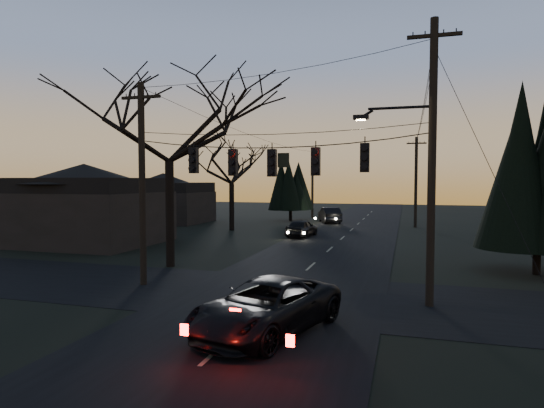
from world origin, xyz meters
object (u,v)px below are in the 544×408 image
(utility_pole_far_l, at_px, (312,218))
(sedan_oncoming_a, at_px, (302,228))
(utility_pole_left, at_px, (144,285))
(utility_pole_far_r, at_px, (415,227))
(bare_tree_left, at_px, (169,119))
(utility_pole_right, at_px, (429,306))
(evergreen_right, at_px, (540,168))
(sedan_oncoming_b, at_px, (330,215))
(suv_near, at_px, (266,307))

(utility_pole_far_l, height_order, sedan_oncoming_a, utility_pole_far_l)
(utility_pole_left, height_order, utility_pole_far_r, same)
(bare_tree_left, relative_size, sedan_oncoming_a, 2.68)
(utility_pole_far_r, height_order, bare_tree_left, bare_tree_left)
(utility_pole_right, bearing_deg, evergreen_right, 54.47)
(sedan_oncoming_a, bearing_deg, utility_pole_far_r, -123.98)
(utility_pole_far_r, relative_size, sedan_oncoming_a, 2.11)
(utility_pole_far_l, distance_m, sedan_oncoming_a, 18.27)
(utility_pole_right, distance_m, bare_tree_left, 15.13)
(utility_pole_far_l, xyz_separation_m, evergreen_right, (16.60, -28.85, 5.03))
(sedan_oncoming_a, distance_m, sedan_oncoming_b, 12.52)
(sedan_oncoming_a, bearing_deg, utility_pole_left, 88.05)
(utility_pole_right, xyz_separation_m, utility_pole_far_r, (0.00, 28.00, 0.00))
(utility_pole_far_r, relative_size, evergreen_right, 0.96)
(utility_pole_right, height_order, utility_pole_far_l, utility_pole_right)
(utility_pole_far_r, xyz_separation_m, sedan_oncoming_b, (-8.54, 2.48, 0.80))
(utility_pole_right, distance_m, utility_pole_far_l, 37.79)
(utility_pole_far_r, bearing_deg, utility_pole_left, -112.33)
(utility_pole_left, height_order, bare_tree_left, bare_tree_left)
(utility_pole_left, relative_size, evergreen_right, 0.96)
(utility_pole_far_l, height_order, suv_near, utility_pole_far_l)
(bare_tree_left, xyz_separation_m, sedan_oncoming_b, (3.92, 26.45, -6.77))
(bare_tree_left, relative_size, sedan_oncoming_b, 2.24)
(utility_pole_far_l, relative_size, suv_near, 1.47)
(bare_tree_left, height_order, sedan_oncoming_b, bare_tree_left)
(utility_pole_right, height_order, suv_near, utility_pole_right)
(sedan_oncoming_b, bearing_deg, evergreen_right, 99.79)
(utility_pole_right, xyz_separation_m, sedan_oncoming_b, (-8.54, 30.48, 0.80))
(utility_pole_right, xyz_separation_m, evergreen_right, (5.10, 7.15, 5.03))
(utility_pole_far_r, xyz_separation_m, evergreen_right, (5.10, -20.85, 5.03))
(utility_pole_left, bearing_deg, suv_near, -32.23)
(utility_pole_far_l, bearing_deg, suv_near, -80.42)
(bare_tree_left, distance_m, evergreen_right, 18.03)
(suv_near, bearing_deg, utility_pole_left, 165.59)
(utility_pole_left, distance_m, bare_tree_left, 8.63)
(utility_pole_far_r, distance_m, evergreen_right, 22.05)
(bare_tree_left, bearing_deg, sedan_oncoming_a, 74.86)
(utility_pole_far_r, xyz_separation_m, bare_tree_left, (-12.47, -23.97, 7.57))
(bare_tree_left, xyz_separation_m, suv_near, (7.77, -8.31, -6.81))
(utility_pole_right, relative_size, evergreen_right, 1.13)
(suv_near, bearing_deg, sedan_oncoming_b, 114.13)
(utility_pole_right, xyz_separation_m, sedan_oncoming_a, (-8.70, 17.95, 0.69))
(utility_pole_far_l, distance_m, evergreen_right, 33.67)
(utility_pole_left, xyz_separation_m, evergreen_right, (16.60, 7.15, 5.03))
(utility_pole_far_l, distance_m, bare_tree_left, 32.87)
(suv_near, distance_m, sedan_oncoming_b, 34.98)
(utility_pole_left, height_order, utility_pole_far_l, utility_pole_left)
(utility_pole_far_r, relative_size, utility_pole_far_l, 1.06)
(utility_pole_left, relative_size, sedan_oncoming_b, 1.76)
(utility_pole_far_r, xyz_separation_m, utility_pole_far_l, (-11.50, 8.00, 0.00))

